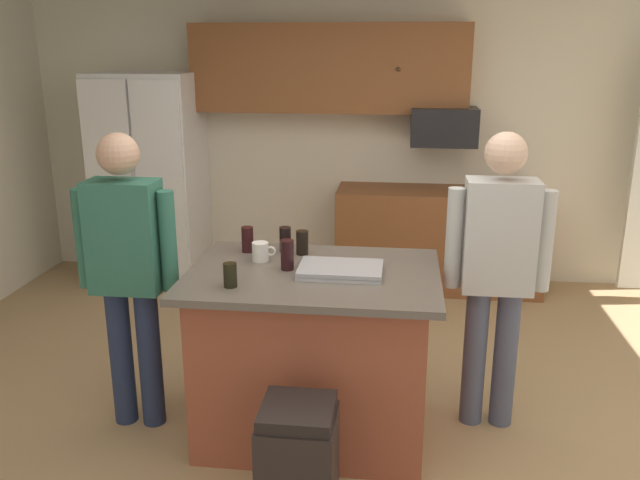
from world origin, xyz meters
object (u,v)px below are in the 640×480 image
glass_stout_tall (285,239)px  glass_pilsner (230,275)px  glass_short_whisky (287,255)px  refrigerator (151,180)px  mug_blue_stoneware (261,252)px  tumbler_amber (247,239)px  person_elder_center (127,263)px  trash_bin (298,466)px  microwave_over_range (444,126)px  kitchen_island (313,353)px  glass_dark_ale (302,243)px  person_host_foreground (497,263)px  serving_tray (341,270)px

glass_stout_tall → glass_pilsner: size_ratio=1.20×
glass_stout_tall → glass_short_whisky: (0.07, -0.31, 0.01)m
refrigerator → mug_blue_stoneware: (1.49, -2.22, 0.07)m
glass_pilsner → tumbler_amber: bearing=94.6°
person_elder_center → tumbler_amber: (0.60, 0.33, 0.06)m
glass_short_whisky → trash_bin: glass_short_whisky is taller
tumbler_amber → glass_stout_tall: bearing=7.4°
refrigerator → glass_short_whisky: refrigerator is taller
microwave_over_range → glass_pilsner: size_ratio=4.57×
glass_stout_tall → glass_pilsner: 0.63m
kitchen_island → glass_stout_tall: bearing=122.0°
microwave_over_range → glass_stout_tall: 2.41m
microwave_over_range → glass_short_whisky: microwave_over_range is taller
glass_dark_ale → glass_pilsner: bearing=-115.8°
person_host_foreground → serving_tray: person_host_foreground is taller
refrigerator → glass_short_whisky: (1.66, -2.35, 0.10)m
person_host_foreground → tumbler_amber: person_host_foreground is taller
refrigerator → glass_dark_ale: size_ratio=13.62×
tumbler_amber → glass_pilsner: 0.58m
glass_pilsner → glass_stout_tall: bearing=74.3°
person_host_foreground → glass_pilsner: person_host_foreground is taller
refrigerator → kitchen_island: bearing=-52.7°
trash_bin → serving_tray: bearing=81.3°
glass_pilsner → glass_dark_ale: glass_dark_ale is taller
tumbler_amber → kitchen_island: bearing=-35.6°
person_host_foreground → glass_short_whisky: size_ratio=10.36×
kitchen_island → tumbler_amber: bearing=144.4°
tumbler_amber → serving_tray: 0.66m
person_elder_center → refrigerator: bearing=106.7°
kitchen_island → serving_tray: bearing=-4.6°
person_host_foreground → trash_bin: (-0.95, -0.98, -0.68)m
person_elder_center → microwave_over_range: bearing=52.7°
kitchen_island → serving_tray: size_ratio=3.05×
serving_tray → tumbler_amber: bearing=151.1°
kitchen_island → person_host_foreground: size_ratio=0.79×
glass_pilsner → person_host_foreground: bearing=19.9°
tumbler_amber → mug_blue_stoneware: 0.19m
glass_stout_tall → glass_short_whisky: size_ratio=0.90×
kitchen_island → person_host_foreground: 1.12m
kitchen_island → serving_tray: 0.52m
kitchen_island → tumbler_amber: size_ratio=9.03×
tumbler_amber → trash_bin: tumbler_amber is taller
person_host_foreground → tumbler_amber: (-1.41, 0.08, 0.06)m
tumbler_amber → mug_blue_stoneware: (0.11, -0.16, -0.02)m
tumbler_amber → glass_pilsner: (0.05, -0.58, -0.01)m
mug_blue_stoneware → person_host_foreground: bearing=3.2°
refrigerator → trash_bin: 3.69m
trash_bin → tumbler_amber: bearing=113.2°
microwave_over_range → glass_stout_tall: bearing=-115.0°
microwave_over_range → kitchen_island: (-0.80, -2.49, -0.96)m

